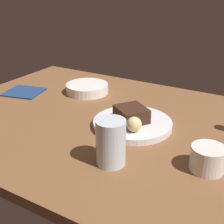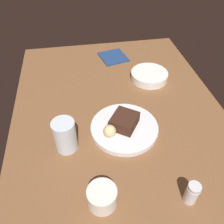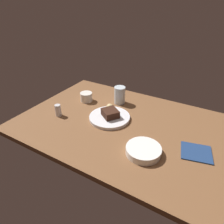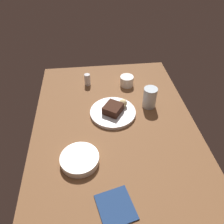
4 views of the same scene
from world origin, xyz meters
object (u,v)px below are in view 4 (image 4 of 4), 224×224
object	(u,v)px
dessert_plate	(113,112)
bread_roll	(123,103)
side_bowl	(80,159)
coffee_cup	(127,81)
salt_shaker	(87,80)
folded_napkin	(116,207)
water_glass	(150,98)
chocolate_cake_slice	(112,109)

from	to	relation	value
dessert_plate	bread_roll	world-z (taller)	bread_roll
side_bowl	coffee_cup	xyz separation A→B (cm)	(-55.76, 29.94, 1.33)
salt_shaker	folded_napkin	size ratio (longest dim) A/B	0.53
dessert_plate	water_glass	size ratio (longest dim) A/B	2.09
chocolate_cake_slice	coffee_cup	bearing A→B (deg)	155.19
dessert_plate	side_bowl	size ratio (longest dim) A/B	1.45
chocolate_cake_slice	coffee_cup	world-z (taller)	same
folded_napkin	side_bowl	bearing A→B (deg)	-149.23
side_bowl	folded_napkin	xyz separation A→B (cm)	(22.03, 13.12, -1.49)
chocolate_cake_slice	side_bowl	xyz separation A→B (cm)	(29.16, -17.64, -2.32)
chocolate_cake_slice	salt_shaker	size ratio (longest dim) A/B	1.26
dessert_plate	bread_roll	distance (cm)	7.46
water_glass	side_bowl	size ratio (longest dim) A/B	0.70
bread_roll	water_glass	size ratio (longest dim) A/B	0.38
chocolate_cake_slice	bread_roll	world-z (taller)	same
side_bowl	water_glass	bearing A→B (deg)	131.08
chocolate_cake_slice	salt_shaker	world-z (taller)	salt_shaker
chocolate_cake_slice	water_glass	distance (cm)	22.14
chocolate_cake_slice	coffee_cup	size ratio (longest dim) A/B	1.12
bread_roll	water_glass	bearing A→B (deg)	93.99
bread_roll	water_glass	world-z (taller)	water_glass
side_bowl	dessert_plate	bearing A→B (deg)	148.32
bread_roll	water_glass	distance (cm)	15.18
chocolate_cake_slice	water_glass	world-z (taller)	water_glass
dessert_plate	side_bowl	world-z (taller)	side_bowl
dessert_plate	side_bowl	xyz separation A→B (cm)	(29.64, -18.29, 0.83)
dessert_plate	bread_roll	bearing A→B (deg)	120.55
bread_roll	chocolate_cake_slice	bearing A→B (deg)	-58.84
folded_napkin	water_glass	bearing A→B (deg)	155.14
salt_shaker	coffee_cup	xyz separation A→B (cm)	(3.36, 24.60, -0.56)
salt_shaker	water_glass	world-z (taller)	water_glass
dessert_plate	chocolate_cake_slice	distance (cm)	3.25
bread_roll	coffee_cup	distance (cm)	23.45
dessert_plate	water_glass	bearing A→B (deg)	102.13
salt_shaker	bread_roll	bearing A→B (deg)	35.76
bread_roll	side_bowl	world-z (taller)	bread_roll
bread_roll	salt_shaker	xyz separation A→B (cm)	(-26.05, -18.76, -0.47)
water_glass	side_bowl	distance (cm)	52.09
bread_roll	salt_shaker	size ratio (longest dim) A/B	0.60
dessert_plate	water_glass	xyz separation A→B (cm)	(-4.48, 20.85, 4.97)
water_glass	folded_napkin	xyz separation A→B (cm)	(56.15, -26.02, -5.63)
coffee_cup	chocolate_cake_slice	bearing A→B (deg)	-24.81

